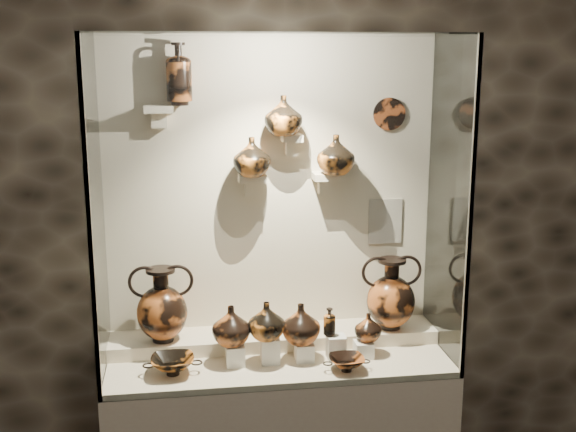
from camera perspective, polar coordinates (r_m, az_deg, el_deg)
The scene contains 34 objects.
wall_back at distance 3.74m, azimuth -1.41°, elevation 1.75°, with size 5.00×0.02×3.20m, color black.
front_tier at distance 3.67m, azimuth -0.73°, elevation -11.33°, with size 1.68×0.58×0.03m, color beige.
rear_tier at distance 3.82m, azimuth -1.08°, elevation -9.79°, with size 1.70×0.25×0.10m, color beige.
back_panel at distance 3.73m, azimuth -1.40°, elevation 1.74°, with size 1.70×0.03×1.60m, color beige.
glass_front at distance 3.14m, azimuth -0.06°, elevation -0.38°, with size 1.70×0.01×1.60m, color white.
glass_left at distance 3.42m, azimuth -14.95°, elevation 0.28°, with size 0.01×0.60×1.60m, color white.
glass_right at distance 3.63m, azimuth 12.58°, elevation 1.12°, with size 0.01×0.60×1.60m, color white.
glass_top at distance 3.35m, azimuth -0.81°, elevation 14.16°, with size 1.70×0.60×0.01m, color white.
frame_post_left at distance 3.14m, azimuth -15.42°, elevation -0.85°, with size 0.02×0.02×1.60m, color gray.
frame_post_right at distance 3.37m, azimuth 14.22°, elevation 0.12°, with size 0.02×0.02×1.60m, color gray.
pedestal_a at distance 3.58m, azimuth -4.18°, elevation -10.88°, with size 0.09×0.09×0.10m, color silver.
pedestal_b at distance 3.59m, azimuth -1.43°, elevation -10.53°, with size 0.09×0.09×0.13m, color silver.
pedestal_c at distance 3.62m, azimuth 1.29°, elevation -10.67°, with size 0.09×0.09×0.09m, color silver.
pedestal_d at distance 3.64m, azimuth 3.82°, elevation -10.29°, with size 0.09×0.09×0.12m, color silver.
pedestal_e at distance 3.68m, azimuth 5.98°, elevation -10.42°, with size 0.09×0.09×0.08m, color silver.
bracket_ul at distance 3.57m, azimuth -10.17°, elevation 8.33°, with size 0.14×0.12×0.04m, color beige.
bracket_ca at distance 3.63m, azimuth -2.84°, elevation 3.02°, with size 0.14×0.12×0.04m, color beige.
bracket_cb at distance 3.63m, azimuth 0.29°, elevation 6.21°, with size 0.10×0.12×0.04m, color beige.
bracket_cc at distance 3.69m, azimuth 3.06°, elevation 3.16°, with size 0.14×0.12×0.04m, color beige.
amphora_left at distance 3.67m, azimuth -9.94°, elevation -6.89°, with size 0.31×0.31×0.38m, color #A4501F, non-canonical shape.
amphora_right at distance 3.82m, azimuth 8.13°, elevation -6.06°, with size 0.30×0.30×0.38m, color #A4501F, non-canonical shape.
jug_a at distance 3.54m, azimuth -4.51°, elevation -8.60°, with size 0.19×0.19×0.20m, color #A4501F.
jug_b at distance 3.51m, azimuth -1.71°, elevation -8.26°, with size 0.18×0.18×0.19m, color #C66B23.
jug_c at distance 3.57m, azimuth 1.02°, elevation -8.48°, with size 0.19×0.19×0.20m, color #A4501F.
jug_e at distance 3.66m, azimuth 6.34°, elevation -8.70°, with size 0.14×0.14×0.14m, color #A4501F.
lekythos_small at distance 3.59m, azimuth 3.29°, elevation -8.22°, with size 0.07×0.07×0.16m, color #C66B23, non-canonical shape.
kylix_left at distance 3.51m, azimuth -9.10°, elevation -11.46°, with size 0.27×0.22×0.11m, color #C66B23, non-canonical shape.
kylix_right at distance 3.52m, azimuth 4.65°, elevation -11.44°, with size 0.22×0.18×0.09m, color #A4501F, non-canonical shape.
lekythos_tall at distance 3.55m, azimuth -8.62°, elevation 11.35°, with size 0.13×0.13×0.34m, color #A4501F, non-canonical shape.
ovoid_vase_a at distance 3.57m, azimuth -2.88°, elevation 4.71°, with size 0.19×0.19×0.19m, color #C66B23.
ovoid_vase_b at distance 3.57m, azimuth -0.36°, elevation 7.96°, with size 0.19×0.19×0.19m, color #C66B23.
ovoid_vase_c at distance 3.63m, azimuth 3.80°, elevation 4.88°, with size 0.19×0.19×0.20m, color #C66B23.
wall_plate at distance 3.77m, azimuth 8.00°, elevation 7.99°, with size 0.17×0.17×0.02m, color brown.
info_placard at distance 3.87m, azimuth 7.67°, elevation -0.41°, with size 0.18×0.01×0.24m, color beige.
Camera 1 is at (-0.44, -1.14, 2.32)m, focal length 45.00 mm.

